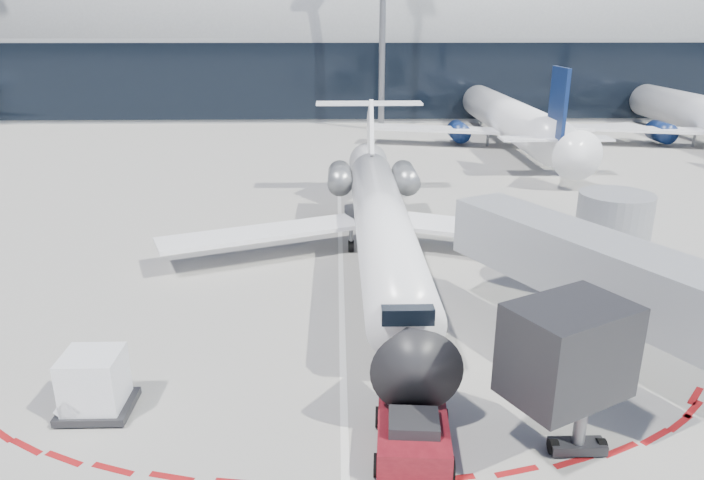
{
  "coord_description": "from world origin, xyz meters",
  "views": [
    {
      "loc": [
        -0.17,
        -24.87,
        11.88
      ],
      "look_at": [
        0.51,
        2.53,
        2.31
      ],
      "focal_mm": 32.0,
      "sensor_mm": 36.0,
      "label": 1
    }
  ],
  "objects_px": {
    "pushback_tug": "(413,434)",
    "uld_container": "(95,384)",
    "ramp_worker": "(421,408)",
    "regional_jet": "(381,217)"
  },
  "relations": [
    {
      "from": "pushback_tug",
      "to": "uld_container",
      "type": "relative_size",
      "value": 2.36
    },
    {
      "from": "pushback_tug",
      "to": "ramp_worker",
      "type": "distance_m",
      "value": 1.09
    },
    {
      "from": "pushback_tug",
      "to": "ramp_worker",
      "type": "height_order",
      "value": "ramp_worker"
    },
    {
      "from": "uld_container",
      "to": "pushback_tug",
      "type": "bearing_deg",
      "value": -12.55
    },
    {
      "from": "pushback_tug",
      "to": "ramp_worker",
      "type": "relative_size",
      "value": 3.33
    },
    {
      "from": "uld_container",
      "to": "regional_jet",
      "type": "bearing_deg",
      "value": 53.08
    },
    {
      "from": "regional_jet",
      "to": "uld_container",
      "type": "bearing_deg",
      "value": -126.84
    },
    {
      "from": "regional_jet",
      "to": "ramp_worker",
      "type": "relative_size",
      "value": 18.19
    },
    {
      "from": "regional_jet",
      "to": "uld_container",
      "type": "distance_m",
      "value": 16.7
    },
    {
      "from": "regional_jet",
      "to": "pushback_tug",
      "type": "relative_size",
      "value": 5.46
    }
  ]
}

